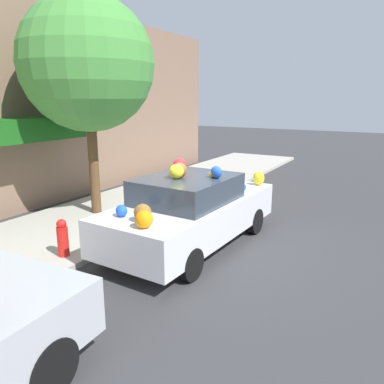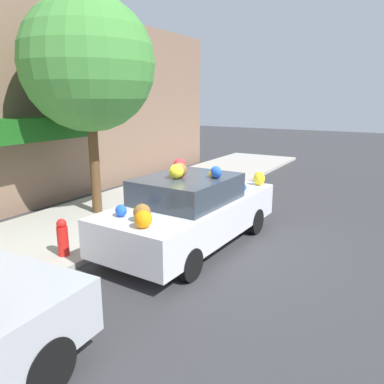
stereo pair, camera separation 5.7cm
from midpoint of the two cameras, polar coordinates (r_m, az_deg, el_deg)
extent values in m
plane|color=#38383A|center=(7.76, -0.30, -7.89)|extent=(60.00, 60.00, 0.00)
cube|color=#B2ADA3|center=(9.34, -14.72, -4.18)|extent=(24.00, 3.20, 0.11)
cube|color=#846651|center=(10.63, -24.44, 11.69)|extent=(18.00, 0.30, 5.38)
cube|color=#195919|center=(9.77, -25.32, 8.47)|extent=(3.71, 0.90, 0.55)
cylinder|color=brown|center=(9.51, -14.46, 4.21)|extent=(0.24, 0.24, 2.48)
sphere|color=#47933D|center=(9.41, -15.37, 18.28)|extent=(3.10, 3.10, 3.10)
cylinder|color=red|center=(7.25, -18.85, -7.09)|extent=(0.20, 0.20, 0.55)
sphere|color=red|center=(7.14, -19.06, -4.57)|extent=(0.18, 0.18, 0.18)
cube|color=silver|center=(7.51, 0.22, -3.60)|extent=(4.30, 1.93, 0.68)
cube|color=#333D47|center=(7.22, -0.50, 0.47)|extent=(1.97, 1.62, 0.48)
cylinder|color=black|center=(9.08, 0.41, -2.71)|extent=(0.57, 0.20, 0.56)
cylinder|color=black|center=(8.37, 9.77, -4.40)|extent=(0.57, 0.20, 0.56)
cylinder|color=black|center=(7.14, -11.09, -7.77)|extent=(0.57, 0.20, 0.56)
cylinder|color=black|center=(6.20, -0.07, -10.95)|extent=(0.57, 0.20, 0.56)
ellipsoid|color=yellow|center=(8.70, 10.39, 2.04)|extent=(0.32, 0.34, 0.32)
ellipsoid|color=blue|center=(6.42, -10.52, -2.81)|extent=(0.29, 0.30, 0.20)
sphere|color=olive|center=(6.11, -7.36, -3.12)|extent=(0.41, 0.41, 0.29)
sphere|color=orange|center=(5.79, -7.17, -4.14)|extent=(0.32, 0.32, 0.28)
sphere|color=green|center=(8.99, 4.33, 2.23)|extent=(0.26, 0.26, 0.20)
ellipsoid|color=blue|center=(7.02, 3.93, 3.03)|extent=(0.27, 0.32, 0.23)
ellipsoid|color=red|center=(7.91, -1.68, 4.31)|extent=(0.28, 0.28, 0.24)
sphere|color=yellow|center=(6.97, -2.18, 3.15)|extent=(0.39, 0.39, 0.27)
ellipsoid|color=#FEA321|center=(7.09, 3.58, 2.78)|extent=(0.27, 0.27, 0.14)
sphere|color=blue|center=(8.13, 7.98, 0.70)|extent=(0.18, 0.18, 0.16)
sphere|color=brown|center=(7.09, -1.68, 3.37)|extent=(0.39, 0.39, 0.28)
ellipsoid|color=yellow|center=(7.89, 6.43, 0.16)|extent=(0.22, 0.19, 0.11)
cylinder|color=black|center=(4.34, -20.80, -23.65)|extent=(0.63, 0.21, 0.62)
camera|label=1|loc=(0.03, -89.78, 0.06)|focal=35.00mm
camera|label=2|loc=(0.03, 90.22, -0.06)|focal=35.00mm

